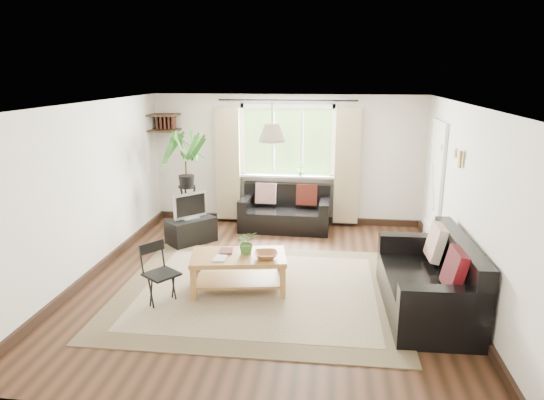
# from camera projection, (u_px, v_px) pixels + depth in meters

# --- Properties ---
(floor) EXTENTS (5.50, 5.50, 0.00)m
(floor) POSITION_uv_depth(u_px,v_px,m) (268.00, 281.00, 6.68)
(floor) COLOR black
(floor) RESTS_ON ground
(ceiling) EXTENTS (5.50, 5.50, 0.00)m
(ceiling) POSITION_uv_depth(u_px,v_px,m) (268.00, 104.00, 6.07)
(ceiling) COLOR white
(ceiling) RESTS_ON floor
(wall_back) EXTENTS (5.00, 0.02, 2.40)m
(wall_back) POSITION_uv_depth(u_px,v_px,m) (287.00, 160.00, 9.01)
(wall_back) COLOR silver
(wall_back) RESTS_ON floor
(wall_front) EXTENTS (5.00, 0.02, 2.40)m
(wall_front) POSITION_uv_depth(u_px,v_px,m) (222.00, 285.00, 3.74)
(wall_front) COLOR silver
(wall_front) RESTS_ON floor
(wall_left) EXTENTS (0.02, 5.50, 2.40)m
(wall_left) POSITION_uv_depth(u_px,v_px,m) (89.00, 191.00, 6.67)
(wall_left) COLOR silver
(wall_left) RESTS_ON floor
(wall_right) EXTENTS (0.02, 5.50, 2.40)m
(wall_right) POSITION_uv_depth(u_px,v_px,m) (465.00, 203.00, 6.08)
(wall_right) COLOR silver
(wall_right) RESTS_ON floor
(rug) EXTENTS (3.66, 3.14, 0.02)m
(rug) POSITION_uv_depth(u_px,v_px,m) (259.00, 290.00, 6.38)
(rug) COLOR #BDAF92
(rug) RESTS_ON floor
(window) EXTENTS (2.50, 0.16, 2.16)m
(window) POSITION_uv_depth(u_px,v_px,m) (287.00, 142.00, 8.88)
(window) COLOR white
(window) RESTS_ON wall_back
(door) EXTENTS (0.06, 0.96, 2.06)m
(door) POSITION_uv_depth(u_px,v_px,m) (435.00, 187.00, 7.76)
(door) COLOR silver
(door) RESTS_ON wall_right
(corner_shelf) EXTENTS (0.50, 0.50, 0.34)m
(corner_shelf) POSITION_uv_depth(u_px,v_px,m) (164.00, 123.00, 8.86)
(corner_shelf) COLOR black
(corner_shelf) RESTS_ON wall_back
(pendant_lamp) EXTENTS (0.36, 0.36, 0.54)m
(pendant_lamp) POSITION_uv_depth(u_px,v_px,m) (272.00, 129.00, 6.54)
(pendant_lamp) COLOR beige
(pendant_lamp) RESTS_ON ceiling
(wall_sconce) EXTENTS (0.12, 0.12, 0.28)m
(wall_sconce) POSITION_uv_depth(u_px,v_px,m) (458.00, 156.00, 6.24)
(wall_sconce) COLOR beige
(wall_sconce) RESTS_ON wall_right
(sofa_back) EXTENTS (1.63, 0.85, 0.75)m
(sofa_back) POSITION_uv_depth(u_px,v_px,m) (285.00, 209.00, 8.78)
(sofa_back) COLOR black
(sofa_back) RESTS_ON floor
(sofa_right) EXTENTS (1.88, 0.98, 0.88)m
(sofa_right) POSITION_uv_depth(u_px,v_px,m) (427.00, 277.00, 5.75)
(sofa_right) COLOR black
(sofa_right) RESTS_ON floor
(coffee_table) EXTENTS (1.31, 0.86, 0.50)m
(coffee_table) POSITION_uv_depth(u_px,v_px,m) (239.00, 273.00, 6.33)
(coffee_table) COLOR brown
(coffee_table) RESTS_ON floor
(table_plant) EXTENTS (0.36, 0.34, 0.31)m
(table_plant) POSITION_uv_depth(u_px,v_px,m) (247.00, 242.00, 6.28)
(table_plant) COLOR #3F702D
(table_plant) RESTS_ON coffee_table
(bowl) EXTENTS (0.36, 0.36, 0.08)m
(bowl) POSITION_uv_depth(u_px,v_px,m) (266.00, 255.00, 6.16)
(bowl) COLOR #955C33
(bowl) RESTS_ON coffee_table
(book_a) EXTENTS (0.16, 0.22, 0.02)m
(book_a) POSITION_uv_depth(u_px,v_px,m) (214.00, 258.00, 6.14)
(book_a) COLOR silver
(book_a) RESTS_ON coffee_table
(book_b) EXTENTS (0.20, 0.25, 0.02)m
(book_b) POSITION_uv_depth(u_px,v_px,m) (220.00, 251.00, 6.38)
(book_b) COLOR #5A2924
(book_b) RESTS_ON coffee_table
(tv_stand) EXTENTS (0.85, 0.87, 0.42)m
(tv_stand) POSITION_uv_depth(u_px,v_px,m) (191.00, 230.00, 8.14)
(tv_stand) COLOR black
(tv_stand) RESTS_ON floor
(tv) EXTENTS (0.55, 0.57, 0.46)m
(tv) POSITION_uv_depth(u_px,v_px,m) (190.00, 205.00, 8.03)
(tv) COLOR #A5A5AA
(tv) RESTS_ON tv_stand
(palm_stand) EXTENTS (0.85, 0.85, 1.81)m
(palm_stand) POSITION_uv_depth(u_px,v_px,m) (187.00, 182.00, 8.54)
(palm_stand) COLOR black
(palm_stand) RESTS_ON floor
(folding_chair) EXTENTS (0.55, 0.55, 0.77)m
(folding_chair) POSITION_uv_depth(u_px,v_px,m) (162.00, 275.00, 5.92)
(folding_chair) COLOR black
(folding_chair) RESTS_ON floor
(sill_plant) EXTENTS (0.14, 0.10, 0.27)m
(sill_plant) POSITION_uv_depth(u_px,v_px,m) (300.00, 169.00, 8.90)
(sill_plant) COLOR #2D6023
(sill_plant) RESTS_ON window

